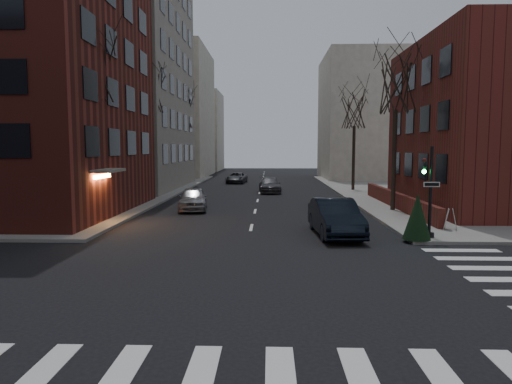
% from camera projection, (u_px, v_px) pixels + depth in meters
% --- Properties ---
extents(ground, '(160.00, 160.00, 0.00)m').
position_uv_depth(ground, '(232.00, 311.00, 11.49)').
color(ground, black).
rests_on(ground, ground).
extents(building_left_tan, '(18.00, 18.00, 28.00)m').
position_uv_depth(building_left_tan, '(86.00, 46.00, 44.47)').
color(building_left_tan, gray).
rests_on(building_left_tan, ground).
extents(building_right_brick, '(12.00, 14.00, 11.00)m').
position_uv_depth(building_right_brick, '(511.00, 126.00, 29.36)').
color(building_right_brick, '#5D1E1A').
rests_on(building_right_brick, ground).
extents(low_wall_right, '(0.35, 16.00, 1.00)m').
position_uv_depth(low_wall_right, '(396.00, 200.00, 30.05)').
color(low_wall_right, '#5D1E1A').
rests_on(low_wall_right, sidewalk_far_right).
extents(building_distant_la, '(14.00, 16.00, 18.00)m').
position_uv_depth(building_distant_la, '(160.00, 114.00, 65.79)').
color(building_distant_la, beige).
rests_on(building_distant_la, ground).
extents(building_distant_ra, '(14.00, 14.00, 16.00)m').
position_uv_depth(building_distant_ra, '(377.00, 118.00, 60.00)').
color(building_distant_ra, beige).
rests_on(building_distant_ra, ground).
extents(building_distant_lb, '(10.00, 12.00, 14.00)m').
position_uv_depth(building_distant_lb, '(193.00, 132.00, 82.83)').
color(building_distant_lb, beige).
rests_on(building_distant_lb, ground).
extents(traffic_signal, '(0.76, 0.44, 4.00)m').
position_uv_depth(traffic_signal, '(429.00, 198.00, 20.01)').
color(traffic_signal, black).
rests_on(traffic_signal, sidewalk_far_right).
extents(tree_left_a, '(4.18, 4.18, 10.26)m').
position_uv_depth(tree_left_a, '(92.00, 67.00, 24.86)').
color(tree_left_a, '#2D231C').
rests_on(tree_left_a, sidewalk_far_left).
extents(tree_left_b, '(4.40, 4.40, 10.80)m').
position_uv_depth(tree_left_b, '(149.00, 88.00, 36.76)').
color(tree_left_b, '#2D231C').
rests_on(tree_left_b, sidewalk_far_left).
extents(tree_left_c, '(3.96, 3.96, 9.72)m').
position_uv_depth(tree_left_c, '(183.00, 112.00, 50.77)').
color(tree_left_c, '#2D231C').
rests_on(tree_left_c, sidewalk_far_left).
extents(tree_right_a, '(3.96, 3.96, 9.72)m').
position_uv_depth(tree_right_a, '(396.00, 84.00, 28.35)').
color(tree_right_a, '#2D231C').
rests_on(tree_right_a, sidewalk_far_right).
extents(tree_right_b, '(3.74, 3.74, 9.18)m').
position_uv_depth(tree_right_b, '(355.00, 110.00, 42.32)').
color(tree_right_b, '#2D231C').
rests_on(tree_right_b, sidewalk_far_right).
extents(streetlamp_near, '(0.36, 0.36, 6.28)m').
position_uv_depth(streetlamp_near, '(145.00, 146.00, 33.21)').
color(streetlamp_near, black).
rests_on(streetlamp_near, sidewalk_far_left).
extents(streetlamp_far, '(0.36, 0.36, 6.28)m').
position_uv_depth(streetlamp_far, '(192.00, 146.00, 53.11)').
color(streetlamp_far, black).
rests_on(streetlamp_far, sidewalk_far_left).
extents(parked_sedan, '(2.18, 5.30, 1.71)m').
position_uv_depth(parked_sedan, '(335.00, 217.00, 21.23)').
color(parked_sedan, black).
rests_on(parked_sedan, ground).
extents(car_lane_silver, '(2.30, 4.60, 1.51)m').
position_uv_depth(car_lane_silver, '(193.00, 199.00, 29.91)').
color(car_lane_silver, gray).
rests_on(car_lane_silver, ground).
extents(car_lane_gray, '(2.16, 4.78, 1.36)m').
position_uv_depth(car_lane_gray, '(270.00, 185.00, 41.69)').
color(car_lane_gray, '#3B3A3F').
rests_on(car_lane_gray, ground).
extents(car_lane_far, '(2.43, 4.64, 1.25)m').
position_uv_depth(car_lane_far, '(237.00, 178.00, 52.81)').
color(car_lane_far, '#3B3B3F').
rests_on(car_lane_far, ground).
extents(sandwich_board, '(0.64, 0.75, 1.03)m').
position_uv_depth(sandwich_board, '(450.00, 219.00, 21.95)').
color(sandwich_board, silver).
rests_on(sandwich_board, sidewalk_far_right).
extents(evergreen_shrub, '(1.58, 1.58, 1.98)m').
position_uv_depth(evergreen_shrub, '(417.00, 216.00, 19.61)').
color(evergreen_shrub, black).
rests_on(evergreen_shrub, sidewalk_far_right).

